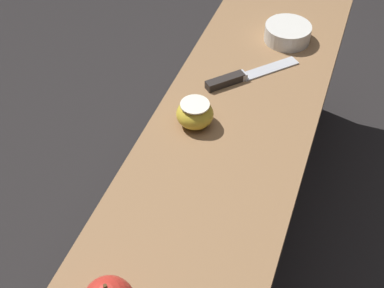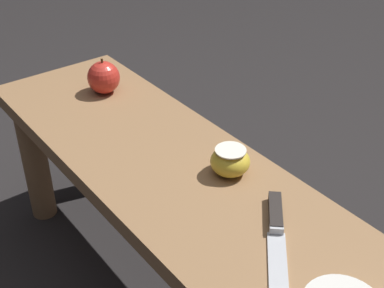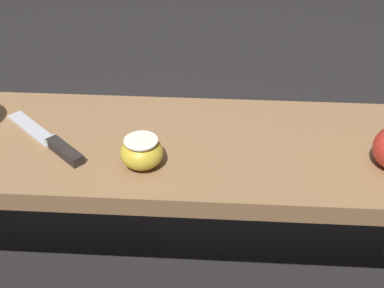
# 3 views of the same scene
# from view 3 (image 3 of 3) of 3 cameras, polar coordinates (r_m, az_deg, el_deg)

# --- Properties ---
(ground_plane) EXTENTS (8.00, 8.00, 0.00)m
(ground_plane) POSITION_cam_3_polar(r_m,az_deg,el_deg) (1.39, -3.86, -14.35)
(ground_plane) COLOR black
(wooden_bench) EXTENTS (1.37, 0.36, 0.43)m
(wooden_bench) POSITION_cam_3_polar(r_m,az_deg,el_deg) (1.15, -4.54, -3.15)
(wooden_bench) COLOR olive
(wooden_bench) RESTS_ON ground_plane
(knife) EXTENTS (0.21, 0.19, 0.02)m
(knife) POSITION_cam_3_polar(r_m,az_deg,el_deg) (1.11, -14.47, 0.03)
(knife) COLOR #B7BABF
(knife) RESTS_ON wooden_bench
(apple_cut) EXTENTS (0.08, 0.08, 0.06)m
(apple_cut) POSITION_cam_3_polar(r_m,az_deg,el_deg) (1.02, -5.57, -0.88)
(apple_cut) COLOR gold
(apple_cut) RESTS_ON wooden_bench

